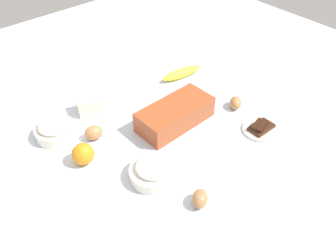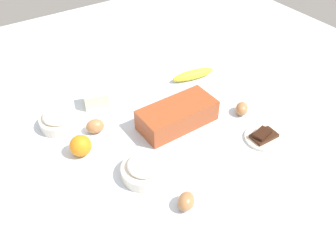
{
  "view_description": "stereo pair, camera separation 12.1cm",
  "coord_description": "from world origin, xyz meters",
  "px_view_note": "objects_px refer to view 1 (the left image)",
  "views": [
    {
      "loc": [
        0.6,
        0.69,
        0.84
      ],
      "look_at": [
        0.0,
        0.0,
        0.04
      ],
      "focal_mm": 37.64,
      "sensor_mm": 36.0,
      "label": 1
    },
    {
      "loc": [
        0.5,
        0.76,
        0.84
      ],
      "look_at": [
        0.0,
        0.0,
        0.04
      ],
      "focal_mm": 37.64,
      "sensor_mm": 36.0,
      "label": 2
    }
  ],
  "objects_px": {
    "loaf_pan": "(175,114)",
    "banana": "(182,73)",
    "egg_beside_bowl": "(236,103)",
    "sugar_bowl": "(153,171)",
    "orange_fruit": "(83,154)",
    "flour_bowl": "(55,129)",
    "egg_loose": "(200,199)",
    "chocolate_plate": "(261,129)",
    "butter_block": "(90,105)",
    "egg_near_butter": "(94,133)"
  },
  "relations": [
    {
      "from": "loaf_pan",
      "to": "sugar_bowl",
      "type": "bearing_deg",
      "value": 32.14
    },
    {
      "from": "sugar_bowl",
      "to": "banana",
      "type": "relative_size",
      "value": 0.78
    },
    {
      "from": "sugar_bowl",
      "to": "butter_block",
      "type": "relative_size",
      "value": 1.64
    },
    {
      "from": "flour_bowl",
      "to": "orange_fruit",
      "type": "xyz_separation_m",
      "value": [
        -0.01,
        0.17,
        0.0
      ]
    },
    {
      "from": "egg_beside_bowl",
      "to": "chocolate_plate",
      "type": "height_order",
      "value": "egg_beside_bowl"
    },
    {
      "from": "egg_beside_bowl",
      "to": "egg_loose",
      "type": "relative_size",
      "value": 1.0
    },
    {
      "from": "egg_loose",
      "to": "chocolate_plate",
      "type": "xyz_separation_m",
      "value": [
        -0.39,
        -0.08,
        -0.01
      ]
    },
    {
      "from": "banana",
      "to": "egg_beside_bowl",
      "type": "height_order",
      "value": "egg_beside_bowl"
    },
    {
      "from": "egg_near_butter",
      "to": "chocolate_plate",
      "type": "bearing_deg",
      "value": 142.62
    },
    {
      "from": "sugar_bowl",
      "to": "orange_fruit",
      "type": "bearing_deg",
      "value": -57.08
    },
    {
      "from": "butter_block",
      "to": "orange_fruit",
      "type": "bearing_deg",
      "value": 54.15
    },
    {
      "from": "flour_bowl",
      "to": "egg_beside_bowl",
      "type": "distance_m",
      "value": 0.67
    },
    {
      "from": "banana",
      "to": "egg_loose",
      "type": "height_order",
      "value": "egg_loose"
    },
    {
      "from": "egg_loose",
      "to": "chocolate_plate",
      "type": "distance_m",
      "value": 0.39
    },
    {
      "from": "flour_bowl",
      "to": "butter_block",
      "type": "relative_size",
      "value": 1.55
    },
    {
      "from": "loaf_pan",
      "to": "egg_near_butter",
      "type": "xyz_separation_m",
      "value": [
        0.26,
        -0.12,
        -0.02
      ]
    },
    {
      "from": "banana",
      "to": "egg_beside_bowl",
      "type": "relative_size",
      "value": 3.04
    },
    {
      "from": "flour_bowl",
      "to": "orange_fruit",
      "type": "relative_size",
      "value": 1.94
    },
    {
      "from": "butter_block",
      "to": "egg_beside_bowl",
      "type": "bearing_deg",
      "value": 141.25
    },
    {
      "from": "flour_bowl",
      "to": "sugar_bowl",
      "type": "xyz_separation_m",
      "value": [
        -0.14,
        0.37,
        -0.0
      ]
    },
    {
      "from": "orange_fruit",
      "to": "flour_bowl",
      "type": "bearing_deg",
      "value": -87.05
    },
    {
      "from": "sugar_bowl",
      "to": "egg_near_butter",
      "type": "bearing_deg",
      "value": -81.04
    },
    {
      "from": "egg_loose",
      "to": "egg_beside_bowl",
      "type": "bearing_deg",
      "value": -151.5
    },
    {
      "from": "sugar_bowl",
      "to": "chocolate_plate",
      "type": "bearing_deg",
      "value": 168.52
    },
    {
      "from": "butter_block",
      "to": "banana",
      "type": "bearing_deg",
      "value": 172.38
    },
    {
      "from": "flour_bowl",
      "to": "orange_fruit",
      "type": "distance_m",
      "value": 0.17
    },
    {
      "from": "chocolate_plate",
      "to": "loaf_pan",
      "type": "bearing_deg",
      "value": -49.04
    },
    {
      "from": "sugar_bowl",
      "to": "egg_beside_bowl",
      "type": "distance_m",
      "value": 0.46
    },
    {
      "from": "orange_fruit",
      "to": "chocolate_plate",
      "type": "height_order",
      "value": "orange_fruit"
    },
    {
      "from": "orange_fruit",
      "to": "egg_beside_bowl",
      "type": "height_order",
      "value": "orange_fruit"
    },
    {
      "from": "loaf_pan",
      "to": "egg_near_butter",
      "type": "relative_size",
      "value": 4.42
    },
    {
      "from": "butter_block",
      "to": "egg_loose",
      "type": "relative_size",
      "value": 1.44
    },
    {
      "from": "butter_block",
      "to": "egg_near_butter",
      "type": "height_order",
      "value": "butter_block"
    },
    {
      "from": "sugar_bowl",
      "to": "egg_beside_bowl",
      "type": "relative_size",
      "value": 2.36
    },
    {
      "from": "loaf_pan",
      "to": "egg_beside_bowl",
      "type": "xyz_separation_m",
      "value": [
        -0.23,
        0.08,
        -0.02
      ]
    },
    {
      "from": "banana",
      "to": "flour_bowl",
      "type": "bearing_deg",
      "value": -1.75
    },
    {
      "from": "sugar_bowl",
      "to": "egg_beside_bowl",
      "type": "bearing_deg",
      "value": -172.25
    },
    {
      "from": "loaf_pan",
      "to": "banana",
      "type": "distance_m",
      "value": 0.3
    },
    {
      "from": "butter_block",
      "to": "egg_loose",
      "type": "height_order",
      "value": "butter_block"
    },
    {
      "from": "banana",
      "to": "egg_beside_bowl",
      "type": "xyz_separation_m",
      "value": [
        -0.01,
        0.29,
        0.0
      ]
    },
    {
      "from": "banana",
      "to": "egg_loose",
      "type": "xyz_separation_m",
      "value": [
        0.41,
        0.52,
        0.0
      ]
    },
    {
      "from": "flour_bowl",
      "to": "chocolate_plate",
      "type": "height_order",
      "value": "flour_bowl"
    },
    {
      "from": "flour_bowl",
      "to": "egg_loose",
      "type": "relative_size",
      "value": 2.23
    },
    {
      "from": "orange_fruit",
      "to": "egg_near_butter",
      "type": "relative_size",
      "value": 1.13
    },
    {
      "from": "loaf_pan",
      "to": "flour_bowl",
      "type": "relative_size",
      "value": 2.02
    },
    {
      "from": "banana",
      "to": "chocolate_plate",
      "type": "distance_m",
      "value": 0.44
    },
    {
      "from": "egg_loose",
      "to": "orange_fruit",
      "type": "bearing_deg",
      "value": -65.7
    },
    {
      "from": "orange_fruit",
      "to": "chocolate_plate",
      "type": "distance_m",
      "value": 0.62
    },
    {
      "from": "flour_bowl",
      "to": "egg_loose",
      "type": "height_order",
      "value": "flour_bowl"
    },
    {
      "from": "orange_fruit",
      "to": "banana",
      "type": "bearing_deg",
      "value": -164.79
    }
  ]
}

